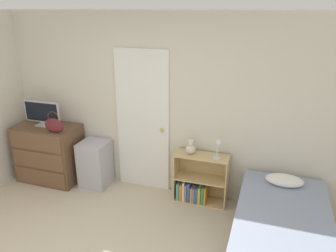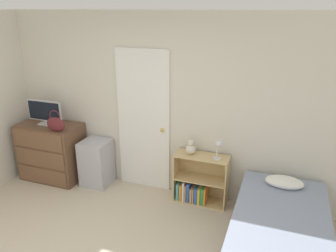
{
  "view_description": "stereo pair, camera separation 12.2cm",
  "coord_description": "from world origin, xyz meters",
  "px_view_note": "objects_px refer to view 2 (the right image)",
  "views": [
    {
      "loc": [
        1.77,
        -1.85,
        2.58
      ],
      "look_at": [
        0.48,
        2.01,
        1.1
      ],
      "focal_mm": 35.0,
      "sensor_mm": 36.0,
      "label": 1
    },
    {
      "loc": [
        1.88,
        -1.81,
        2.58
      ],
      "look_at": [
        0.48,
        2.01,
        1.1
      ],
      "focal_mm": 35.0,
      "sensor_mm": 36.0,
      "label": 2
    }
  ],
  "objects_px": {
    "dresser": "(52,151)",
    "handbag": "(56,124)",
    "bookshelf": "(198,184)",
    "storage_bin": "(97,163)",
    "tv": "(45,112)",
    "teddy_bear": "(191,148)",
    "desk_lamp": "(218,146)",
    "bed": "(279,238)"
  },
  "relations": [
    {
      "from": "dresser",
      "to": "desk_lamp",
      "type": "relative_size",
      "value": 3.42
    },
    {
      "from": "bed",
      "to": "teddy_bear",
      "type": "bearing_deg",
      "value": 146.61
    },
    {
      "from": "storage_bin",
      "to": "handbag",
      "type": "bearing_deg",
      "value": -150.51
    },
    {
      "from": "handbag",
      "to": "tv",
      "type": "bearing_deg",
      "value": 150.23
    },
    {
      "from": "teddy_bear",
      "to": "desk_lamp",
      "type": "xyz_separation_m",
      "value": [
        0.38,
        -0.04,
        0.1
      ]
    },
    {
      "from": "dresser",
      "to": "tv",
      "type": "height_order",
      "value": "tv"
    },
    {
      "from": "storage_bin",
      "to": "tv",
      "type": "bearing_deg",
      "value": -175.84
    },
    {
      "from": "handbag",
      "to": "bookshelf",
      "type": "relative_size",
      "value": 0.43
    },
    {
      "from": "dresser",
      "to": "bed",
      "type": "relative_size",
      "value": 0.49
    },
    {
      "from": "tv",
      "to": "teddy_bear",
      "type": "relative_size",
      "value": 2.79
    },
    {
      "from": "tv",
      "to": "handbag",
      "type": "relative_size",
      "value": 1.87
    },
    {
      "from": "storage_bin",
      "to": "bed",
      "type": "xyz_separation_m",
      "value": [
        2.69,
        -0.75,
        -0.08
      ]
    },
    {
      "from": "handbag",
      "to": "dresser",
      "type": "bearing_deg",
      "value": 147.94
    },
    {
      "from": "teddy_bear",
      "to": "desk_lamp",
      "type": "distance_m",
      "value": 0.4
    },
    {
      "from": "storage_bin",
      "to": "desk_lamp",
      "type": "relative_size",
      "value": 2.52
    },
    {
      "from": "teddy_bear",
      "to": "storage_bin",
      "type": "bearing_deg",
      "value": -177.77
    },
    {
      "from": "dresser",
      "to": "tv",
      "type": "xyz_separation_m",
      "value": [
        -0.05,
        0.01,
        0.64
      ]
    },
    {
      "from": "dresser",
      "to": "storage_bin",
      "type": "height_order",
      "value": "dresser"
    },
    {
      "from": "storage_bin",
      "to": "bed",
      "type": "distance_m",
      "value": 2.79
    },
    {
      "from": "desk_lamp",
      "to": "bed",
      "type": "bearing_deg",
      "value": -42.21
    },
    {
      "from": "dresser",
      "to": "bed",
      "type": "bearing_deg",
      "value": -11.18
    },
    {
      "from": "bookshelf",
      "to": "dresser",
      "type": "bearing_deg",
      "value": -176.91
    },
    {
      "from": "tv",
      "to": "handbag",
      "type": "distance_m",
      "value": 0.41
    },
    {
      "from": "storage_bin",
      "to": "desk_lamp",
      "type": "bearing_deg",
      "value": 0.46
    },
    {
      "from": "dresser",
      "to": "storage_bin",
      "type": "xyz_separation_m",
      "value": [
        0.76,
        0.07,
        -0.1
      ]
    },
    {
      "from": "tv",
      "to": "handbag",
      "type": "height_order",
      "value": "tv"
    },
    {
      "from": "dresser",
      "to": "handbag",
      "type": "height_order",
      "value": "handbag"
    },
    {
      "from": "dresser",
      "to": "bookshelf",
      "type": "relative_size",
      "value": 1.3
    },
    {
      "from": "tv",
      "to": "bookshelf",
      "type": "bearing_deg",
      "value": 2.76
    },
    {
      "from": "tv",
      "to": "storage_bin",
      "type": "height_order",
      "value": "tv"
    },
    {
      "from": "bookshelf",
      "to": "storage_bin",
      "type": "bearing_deg",
      "value": -177.96
    },
    {
      "from": "handbag",
      "to": "bed",
      "type": "bearing_deg",
      "value": -8.89
    },
    {
      "from": "storage_bin",
      "to": "bed",
      "type": "bearing_deg",
      "value": -15.6
    },
    {
      "from": "tv",
      "to": "desk_lamp",
      "type": "bearing_deg",
      "value": 1.59
    },
    {
      "from": "handbag",
      "to": "desk_lamp",
      "type": "bearing_deg",
      "value": 6.77
    },
    {
      "from": "bookshelf",
      "to": "bed",
      "type": "height_order",
      "value": "bookshelf"
    },
    {
      "from": "handbag",
      "to": "desk_lamp",
      "type": "relative_size",
      "value": 1.14
    },
    {
      "from": "dresser",
      "to": "desk_lamp",
      "type": "height_order",
      "value": "desk_lamp"
    },
    {
      "from": "storage_bin",
      "to": "desk_lamp",
      "type": "xyz_separation_m",
      "value": [
        1.85,
        0.01,
        0.55
      ]
    },
    {
      "from": "bookshelf",
      "to": "desk_lamp",
      "type": "distance_m",
      "value": 0.7
    },
    {
      "from": "bookshelf",
      "to": "teddy_bear",
      "type": "distance_m",
      "value": 0.55
    },
    {
      "from": "teddy_bear",
      "to": "desk_lamp",
      "type": "height_order",
      "value": "desk_lamp"
    }
  ]
}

